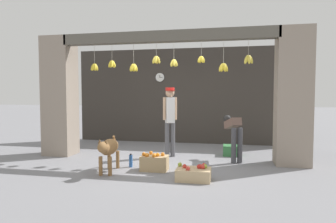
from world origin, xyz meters
TOP-DOWN VIEW (x-y plane):
  - ground_plane at (0.00, 0.00)m, footprint 60.00×60.00m
  - shop_back_wall at (0.00, 2.71)m, footprint 6.73×0.12m
  - shop_pillar_left at (-2.71, 0.30)m, footprint 0.70×0.60m
  - shop_pillar_right at (2.71, 0.30)m, footprint 0.70×0.60m
  - storefront_awning at (0.00, 0.12)m, footprint 4.83×0.27m
  - dog at (-0.86, -1.08)m, footprint 0.38×1.07m
  - shopkeeper at (0.01, 0.59)m, footprint 0.32×0.31m
  - worker_stooping at (1.50, 0.40)m, footprint 0.43×0.76m
  - fruit_crate_oranges at (-0.04, -0.77)m, footprint 0.52×0.34m
  - fruit_crate_apples at (0.80, -1.27)m, footprint 0.60×0.41m
  - produce_box_green at (1.47, 1.02)m, footprint 0.40×0.39m
  - water_bottle at (-0.58, -0.59)m, footprint 0.07×0.07m
  - wall_clock at (-0.72, 2.63)m, footprint 0.29×0.03m

SIDE VIEW (x-z plane):
  - ground_plane at x=0.00m, z-range 0.00..0.00m
  - fruit_crate_apples at x=0.80m, z-range -0.03..0.25m
  - produce_box_green at x=1.47m, z-range 0.00..0.25m
  - water_bottle at x=-0.58m, z-range -0.01..0.26m
  - fruit_crate_oranges at x=-0.04m, z-range -0.02..0.34m
  - dog at x=-0.86m, z-range 0.12..0.82m
  - worker_stooping at x=1.50m, z-range 0.16..1.17m
  - shopkeeper at x=0.01m, z-range 0.15..1.81m
  - shop_back_wall at x=0.00m, z-range 0.00..2.89m
  - shop_pillar_left at x=-2.71m, z-range 0.00..2.89m
  - shop_pillar_right at x=2.71m, z-range 0.00..2.89m
  - wall_clock at x=-0.72m, z-range 1.88..2.16m
  - storefront_awning at x=0.00m, z-range 2.24..3.17m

